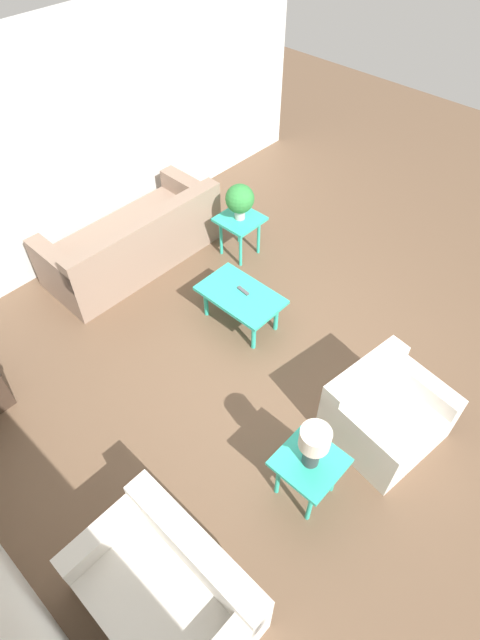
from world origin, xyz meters
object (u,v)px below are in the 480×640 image
at_px(armchair, 383,413).
at_px(loveseat, 169,590).
at_px(table_lamp, 314,443).
at_px(potted_plant, 240,199).
at_px(side_table_plant, 240,224).
at_px(sofa, 134,242).
at_px(side_table_lamp, 309,466).
at_px(coffee_table, 241,297).

distance_m(armchair, loveseat, 2.33).
height_order(armchair, table_lamp, table_lamp).
xyz_separation_m(armchair, potted_plant, (2.72, -1.01, 0.53)).
bearing_deg(side_table_plant, sofa, 50.36).
xyz_separation_m(side_table_plant, side_table_lamp, (-2.58, 1.96, 0.00)).
height_order(armchair, side_table_lamp, armchair).
distance_m(armchair, coffee_table, 1.91).
bearing_deg(loveseat, armchair, 82.37).
relative_size(loveseat, table_lamp, 2.92).
xyz_separation_m(loveseat, side_table_lamp, (-0.20, -1.35, 0.18)).
relative_size(side_table_plant, table_lamp, 1.23).
relative_size(loveseat, side_table_plant, 2.38).
bearing_deg(sofa, side_table_lamp, 75.06).
bearing_deg(side_table_lamp, potted_plant, -37.19).
bearing_deg(potted_plant, side_table_plant, -45.00).
relative_size(loveseat, side_table_lamp, 2.38).
xyz_separation_m(coffee_table, table_lamp, (-1.76, 1.08, 0.45)).
bearing_deg(table_lamp, sofa, -15.49).
bearing_deg(potted_plant, sofa, 50.36).
bearing_deg(coffee_table, loveseat, 122.63).
xyz_separation_m(armchair, coffee_table, (1.90, -0.13, 0.10)).
xyz_separation_m(sofa, loveseat, (-3.22, 2.30, -0.04)).
relative_size(sofa, side_table_plant, 4.02).
relative_size(loveseat, coffee_table, 1.43).
height_order(armchair, potted_plant, potted_plant).
bearing_deg(side_table_lamp, table_lamp, -135.00).
distance_m(coffee_table, side_table_plant, 1.20).
distance_m(loveseat, side_table_lamp, 1.38).
height_order(loveseat, coffee_table, loveseat).
relative_size(armchair, side_table_lamp, 1.89).
relative_size(potted_plant, table_lamp, 1.01).
bearing_deg(armchair, coffee_table, 94.25).
bearing_deg(sofa, side_table_plant, 140.91).
xyz_separation_m(coffee_table, potted_plant, (0.82, -0.87, 0.44)).
bearing_deg(table_lamp, side_table_plant, -37.19).
distance_m(side_table_plant, side_table_lamp, 3.24).
height_order(loveseat, potted_plant, potted_plant).
xyz_separation_m(loveseat, side_table_plant, (2.39, -3.31, 0.18)).
bearing_deg(side_table_lamp, armchair, -98.51).
xyz_separation_m(coffee_table, side_table_plant, (0.82, -0.87, 0.08)).
height_order(sofa, potted_plant, potted_plant).
distance_m(loveseat, potted_plant, 4.12).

